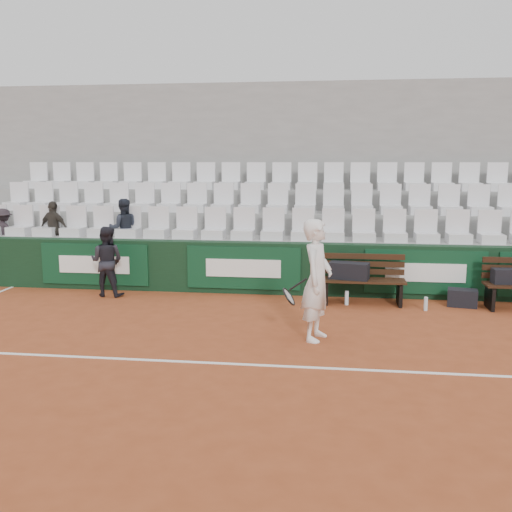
% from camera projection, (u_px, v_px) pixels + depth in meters
% --- Properties ---
extents(ground, '(80.00, 80.00, 0.00)m').
position_uv_depth(ground, '(214.00, 363.00, 7.28)').
color(ground, '#954221').
rests_on(ground, ground).
extents(court_baseline, '(18.00, 0.06, 0.01)m').
position_uv_depth(court_baseline, '(214.00, 363.00, 7.28)').
color(court_baseline, white).
rests_on(court_baseline, ground).
extents(back_barrier, '(18.00, 0.34, 1.00)m').
position_uv_depth(back_barrier, '(258.00, 268.00, 11.09)').
color(back_barrier, black).
rests_on(back_barrier, ground).
extents(grandstand_tier_front, '(18.00, 0.95, 1.00)m').
position_uv_depth(grandstand_tier_front, '(259.00, 262.00, 11.72)').
color(grandstand_tier_front, '#959593').
rests_on(grandstand_tier_front, ground).
extents(grandstand_tier_mid, '(18.00, 0.95, 1.45)m').
position_uv_depth(grandstand_tier_mid, '(264.00, 245.00, 12.61)').
color(grandstand_tier_mid, gray).
rests_on(grandstand_tier_mid, ground).
extents(grandstand_tier_back, '(18.00, 0.95, 1.90)m').
position_uv_depth(grandstand_tier_back, '(269.00, 229.00, 13.51)').
color(grandstand_tier_back, gray).
rests_on(grandstand_tier_back, ground).
extents(grandstand_rear_wall, '(18.00, 0.30, 4.40)m').
position_uv_depth(grandstand_rear_wall, '(272.00, 176.00, 13.91)').
color(grandstand_rear_wall, gray).
rests_on(grandstand_rear_wall, ground).
extents(seat_row_front, '(11.90, 0.44, 0.63)m').
position_uv_depth(seat_row_front, '(258.00, 224.00, 11.42)').
color(seat_row_front, silver).
rests_on(seat_row_front, grandstand_tier_front).
extents(seat_row_mid, '(11.90, 0.44, 0.63)m').
position_uv_depth(seat_row_mid, '(263.00, 198.00, 12.27)').
color(seat_row_mid, silver).
rests_on(seat_row_mid, grandstand_tier_mid).
extents(seat_row_back, '(11.90, 0.44, 0.63)m').
position_uv_depth(seat_row_back, '(268.00, 176.00, 13.13)').
color(seat_row_back, silver).
rests_on(seat_row_back, grandstand_tier_back).
extents(bench_left, '(1.50, 0.56, 0.45)m').
position_uv_depth(bench_left, '(363.00, 292.00, 10.29)').
color(bench_left, '#321C0F').
rests_on(bench_left, ground).
extents(sports_bag_left, '(0.75, 0.45, 0.30)m').
position_uv_depth(sports_bag_left, '(349.00, 271.00, 10.27)').
color(sports_bag_left, black).
rests_on(sports_bag_left, bench_left).
extents(sports_bag_right, '(0.57, 0.30, 0.26)m').
position_uv_depth(sports_bag_right, '(509.00, 276.00, 9.89)').
color(sports_bag_right, black).
rests_on(sports_bag_right, bench_right).
extents(sports_bag_ground, '(0.56, 0.40, 0.31)m').
position_uv_depth(sports_bag_ground, '(462.00, 298.00, 10.12)').
color(sports_bag_ground, black).
rests_on(sports_bag_ground, ground).
extents(water_bottle_near, '(0.07, 0.07, 0.25)m').
position_uv_depth(water_bottle_near, '(347.00, 298.00, 10.23)').
color(water_bottle_near, silver).
rests_on(water_bottle_near, ground).
extents(water_bottle_far, '(0.07, 0.07, 0.24)m').
position_uv_depth(water_bottle_far, '(426.00, 304.00, 9.83)').
color(water_bottle_far, silver).
rests_on(water_bottle_far, ground).
extents(tennis_player, '(0.78, 0.72, 1.75)m').
position_uv_depth(tennis_player, '(317.00, 280.00, 8.13)').
color(tennis_player, white).
rests_on(tennis_player, ground).
extents(ball_kid, '(0.68, 0.55, 1.34)m').
position_uv_depth(ball_kid, '(107.00, 261.00, 10.84)').
color(ball_kid, black).
rests_on(ball_kid, ground).
extents(spectator_a, '(0.71, 0.49, 1.00)m').
position_uv_depth(spectator_a, '(3.00, 211.00, 12.13)').
color(spectator_a, black).
rests_on(spectator_a, grandstand_tier_front).
extents(spectator_b, '(0.73, 0.44, 1.17)m').
position_uv_depth(spectator_b, '(53.00, 208.00, 11.97)').
color(spectator_b, '#2F2B26').
rests_on(spectator_b, grandstand_tier_front).
extents(spectator_c, '(0.73, 0.65, 1.24)m').
position_uv_depth(spectator_c, '(123.00, 207.00, 11.77)').
color(spectator_c, '#1F242F').
rests_on(spectator_c, grandstand_tier_front).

